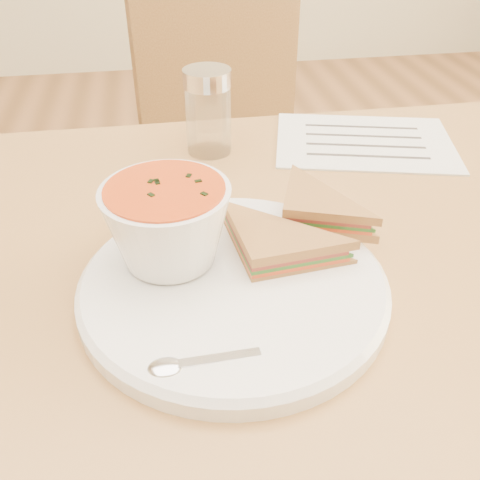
{
  "coord_description": "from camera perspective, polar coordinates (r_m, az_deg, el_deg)",
  "views": [
    {
      "loc": [
        -0.11,
        -0.49,
        1.11
      ],
      "look_at": [
        -0.04,
        -0.07,
        0.8
      ],
      "focal_mm": 40.0,
      "sensor_mm": 36.0,
      "label": 1
    }
  ],
  "objects": [
    {
      "name": "dining_table",
      "position": [
        0.89,
        2.05,
        -19.77
      ],
      "size": [
        1.0,
        0.7,
        0.75
      ],
      "primitive_type": null,
      "color": "olive",
      "rests_on": "floor"
    },
    {
      "name": "condiment_shaker",
      "position": [
        0.79,
        -3.41,
        13.48
      ],
      "size": [
        0.08,
        0.08,
        0.12
      ],
      "primitive_type": null,
      "rotation": [
        0.0,
        0.0,
        -0.23
      ],
      "color": "silver",
      "rests_on": "dining_table"
    },
    {
      "name": "paper_menu",
      "position": [
        0.86,
        13.11,
        10.17
      ],
      "size": [
        0.31,
        0.26,
        0.0
      ],
      "primitive_type": null,
      "rotation": [
        0.0,
        0.0,
        -0.25
      ],
      "color": "white",
      "rests_on": "dining_table"
    },
    {
      "name": "chair_far",
      "position": [
        1.3,
        1.49,
        6.71
      ],
      "size": [
        0.53,
        0.53,
        0.96
      ],
      "primitive_type": null,
      "rotation": [
        0.0,
        0.0,
        3.43
      ],
      "color": "brown",
      "rests_on": "floor"
    },
    {
      "name": "plate",
      "position": [
        0.54,
        -0.7,
        -4.96
      ],
      "size": [
        0.32,
        0.32,
        0.02
      ],
      "primitive_type": null,
      "rotation": [
        0.0,
        0.0,
        0.02
      ],
      "color": "white",
      "rests_on": "dining_table"
    },
    {
      "name": "soup_bowl",
      "position": [
        0.53,
        -7.68,
        1.27
      ],
      "size": [
        0.16,
        0.16,
        0.09
      ],
      "primitive_type": null,
      "rotation": [
        0.0,
        0.0,
        0.34
      ],
      "color": "white",
      "rests_on": "plate"
    },
    {
      "name": "spoon",
      "position": [
        0.45,
        -2.09,
        -12.55
      ],
      "size": [
        0.16,
        0.04,
        0.01
      ],
      "primitive_type": null,
      "rotation": [
        0.0,
        0.0,
        0.05
      ],
      "color": "silver",
      "rests_on": "plate"
    },
    {
      "name": "sandwich_half_a",
      "position": [
        0.51,
        1.25,
        -3.66
      ],
      "size": [
        0.12,
        0.12,
        0.03
      ],
      "primitive_type": null,
      "rotation": [
        0.0,
        0.0,
        0.11
      ],
      "color": "#B58340",
      "rests_on": "plate"
    },
    {
      "name": "sandwich_half_b",
      "position": [
        0.57,
        4.48,
        1.92
      ],
      "size": [
        0.13,
        0.13,
        0.03
      ],
      "primitive_type": null,
      "rotation": [
        0.0,
        0.0,
        -0.34
      ],
      "color": "#B58340",
      "rests_on": "plate"
    }
  ]
}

